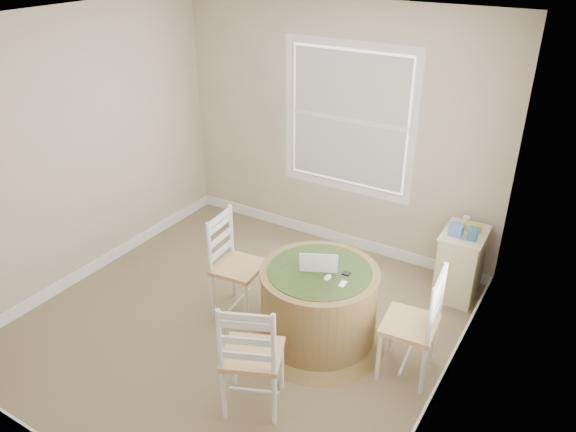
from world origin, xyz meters
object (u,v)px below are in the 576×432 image
Objects in this scene: round_table at (319,303)px; chair_left at (239,267)px; chair_right at (410,324)px; corner_chest at (460,264)px; laptop at (319,265)px; chair_near at (253,354)px.

chair_left reaches higher than round_table.
corner_chest is at bearing 173.00° from chair_right.
round_table is at bearing 103.16° from laptop.
round_table is at bearing -124.17° from corner_chest.
chair_near is 1.23m from chair_right.
chair_near is (0.76, -0.88, 0.00)m from chair_left.
chair_left is (-0.81, -0.01, 0.09)m from round_table.
round_table is 1.71× the size of corner_chest.
chair_right is at bearing 152.76° from laptop.
round_table is 0.90m from chair_near.
chair_right is 0.85m from laptop.
round_table is 0.82m from chair_left.
round_table is 1.23× the size of chair_left.
laptop is at bearing -125.72° from corner_chest.
laptop reaches higher than round_table.
chair_left is at bearing -143.19° from corner_chest.
chair_left is at bearing -94.58° from chair_right.
laptop is (-0.81, 0.02, 0.26)m from chair_right.
chair_right reaches higher than round_table.
round_table is 0.79m from chair_right.
chair_near is at bearing -113.62° from corner_chest.
corner_chest is at bearing -57.30° from chair_left.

